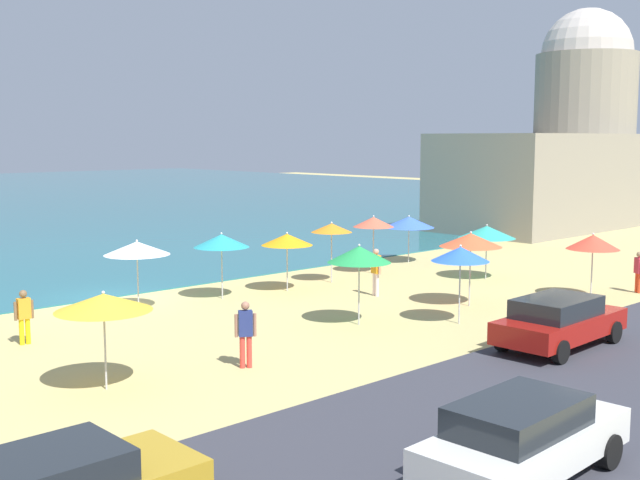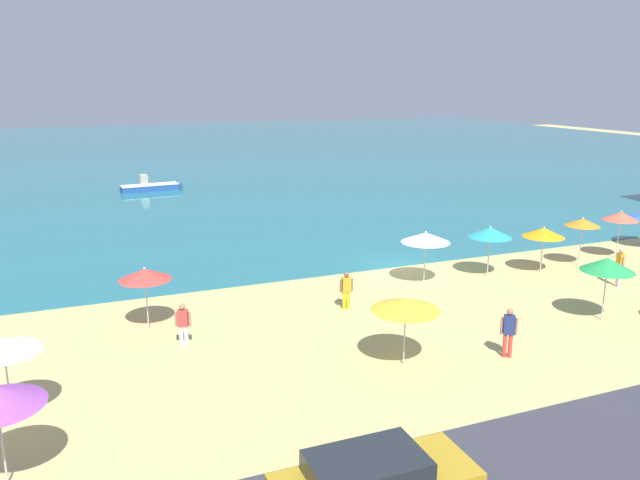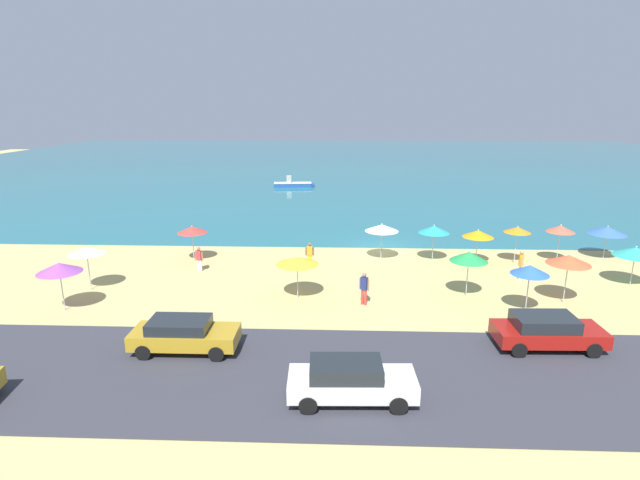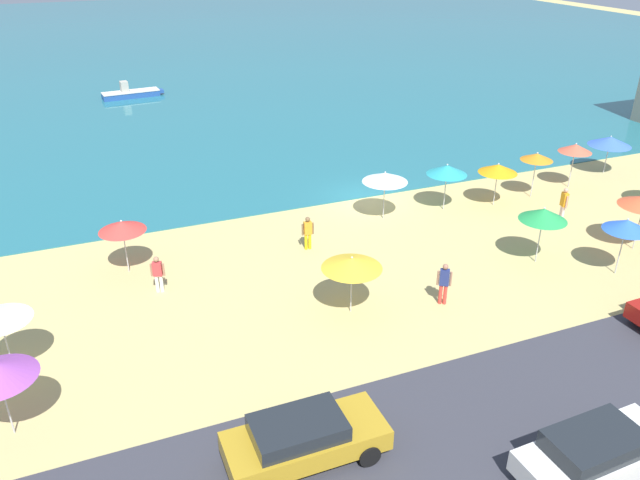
# 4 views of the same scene
# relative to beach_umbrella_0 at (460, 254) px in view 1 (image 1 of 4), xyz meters

# --- Properties ---
(ground_plane) EXTENTS (160.00, 160.00, 0.00)m
(ground_plane) POSITION_rel_beach_umbrella_0_xyz_m (-6.37, 11.45, -2.27)
(ground_plane) COLOR tan
(coastal_road) EXTENTS (80.00, 8.00, 0.06)m
(coastal_road) POSITION_rel_beach_umbrella_0_xyz_m (-6.37, -6.55, -2.24)
(coastal_road) COLOR #35363E
(coastal_road) RESTS_ON ground_plane
(beach_umbrella_0) EXTENTS (1.86, 1.86, 2.58)m
(beach_umbrella_0) POSITION_rel_beach_umbrella_0_xyz_m (0.00, 0.00, 0.00)
(beach_umbrella_0) COLOR #B2B2B7
(beach_umbrella_0) RESTS_ON ground_plane
(beach_umbrella_1) EXTENTS (2.07, 2.07, 2.50)m
(beach_umbrella_1) POSITION_rel_beach_umbrella_0_xyz_m (-3.17, 8.55, -0.09)
(beach_umbrella_1) COLOR #B2B2B7
(beach_umbrella_1) RESTS_ON ground_plane
(beach_umbrella_3) EXTENTS (1.96, 1.96, 2.46)m
(beach_umbrella_3) POSITION_rel_beach_umbrella_0_xyz_m (7.06, -0.79, -0.16)
(beach_umbrella_3) COLOR #B2B2B7
(beach_umbrella_3) RESTS_ON ground_plane
(beach_umbrella_4) EXTENTS (2.04, 2.04, 2.62)m
(beach_umbrella_4) POSITION_rel_beach_umbrella_0_xyz_m (-2.48, 2.11, 0.01)
(beach_umbrella_4) COLOR #B2B2B7
(beach_umbrella_4) RESTS_ON ground_plane
(beach_umbrella_5) EXTENTS (2.42, 2.42, 2.34)m
(beach_umbrella_5) POSITION_rel_beach_umbrella_0_xyz_m (7.60, 4.34, -0.26)
(beach_umbrella_5) COLOR #B2B2B7
(beach_umbrella_5) RESTS_ON ground_plane
(beach_umbrella_6) EXTENTS (2.26, 2.26, 2.51)m
(beach_umbrella_6) POSITION_rel_beach_umbrella_0_xyz_m (-6.61, 8.73, -0.06)
(beach_umbrella_6) COLOR #B2B2B7
(beach_umbrella_6) RESTS_ON ground_plane
(beach_umbrella_8) EXTENTS (2.29, 2.29, 2.39)m
(beach_umbrella_8) POSITION_rel_beach_umbrella_0_xyz_m (-11.69, 1.55, -0.16)
(beach_umbrella_8) COLOR #B2B2B7
(beach_umbrella_8) RESTS_ON ground_plane
(beach_umbrella_9) EXTENTS (2.01, 2.01, 2.33)m
(beach_umbrella_9) POSITION_rel_beach_umbrella_0_xyz_m (-0.40, 8.05, -0.24)
(beach_umbrella_9) COLOR #B2B2B7
(beach_umbrella_9) RESTS_ON ground_plane
(beach_umbrella_11) EXTENTS (1.70, 1.70, 2.55)m
(beach_umbrella_11) POSITION_rel_beach_umbrella_0_xyz_m (2.16, 8.20, 0.01)
(beach_umbrella_11) COLOR #B2B2B7
(beach_umbrella_11) RESTS_ON ground_plane
(beach_umbrella_12) EXTENTS (1.81, 1.81, 2.59)m
(beach_umbrella_12) POSITION_rel_beach_umbrella_0_xyz_m (5.08, 8.56, 0.02)
(beach_umbrella_12) COLOR #B2B2B7
(beach_umbrella_12) RESTS_ON ground_plane
(beach_umbrella_13) EXTENTS (2.21, 2.21, 2.69)m
(beach_umbrella_13) POSITION_rel_beach_umbrella_0_xyz_m (2.50, 1.44, 0.11)
(beach_umbrella_13) COLOR #B2B2B7
(beach_umbrella_13) RESTS_ON ground_plane
(beach_umbrella_14) EXTENTS (2.44, 2.44, 2.29)m
(beach_umbrella_14) POSITION_rel_beach_umbrella_0_xyz_m (8.67, 9.59, -0.32)
(beach_umbrella_14) COLOR #B2B2B7
(beach_umbrella_14) RESTS_ON ground_plane
(bather_0) EXTENTS (0.50, 0.38, 1.76)m
(bather_0) POSITION_rel_beach_umbrella_0_xyz_m (-8.14, 0.72, -1.28)
(bather_0) COLOR #DF3B32
(bather_0) RESTS_ON ground_plane
(bather_1) EXTENTS (0.57, 0.24, 1.61)m
(bather_1) POSITION_rel_beach_umbrella_0_xyz_m (-11.35, 7.01, -1.38)
(bather_1) COLOR yellow
(bather_1) RESTS_ON ground_plane
(bather_3) EXTENTS (0.38, 0.49, 1.61)m
(bather_3) POSITION_rel_beach_umbrella_0_xyz_m (9.31, -1.54, -1.37)
(bather_3) COLOR #E64221
(bather_3) RESTS_ON ground_plane
(bather_4) EXTENTS (0.29, 0.56, 1.81)m
(bather_4) POSITION_rel_beach_umbrella_0_xyz_m (1.41, 4.98, -1.25)
(bather_4) COLOR #F9D9D3
(bather_4) RESTS_ON ground_plane
(parked_car_0) EXTENTS (4.55, 1.98, 1.48)m
(parked_car_0) POSITION_rel_beach_umbrella_0_xyz_m (-9.04, -8.19, -1.43)
(parked_car_0) COLOR silver
(parked_car_0) RESTS_ON coastal_road
(parked_car_2) EXTENTS (4.58, 2.06, 1.46)m
(parked_car_2) POSITION_rel_beach_umbrella_0_xyz_m (-0.53, -3.89, -1.44)
(parked_car_2) COLOR #9D1610
(parked_car_2) RESTS_ON coastal_road
(harbor_fortress) EXTENTS (16.30, 8.28, 14.91)m
(harbor_fortress) POSITION_rel_beach_umbrella_0_xyz_m (29.36, 13.38, 3.09)
(harbor_fortress) COLOR gray
(harbor_fortress) RESTS_ON ground_plane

